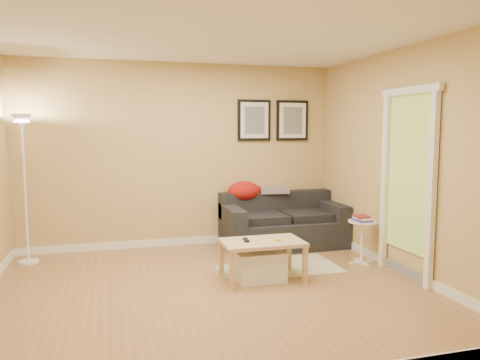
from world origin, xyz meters
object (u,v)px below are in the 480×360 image
at_px(coffee_table, 262,260).
at_px(floor_lamp, 25,193).
at_px(sofa, 283,220).
at_px(storage_bin, 260,265).
at_px(side_table, 362,242).
at_px(book_stack, 362,218).

distance_m(coffee_table, floor_lamp, 3.05).
relative_size(sofa, coffee_table, 1.91).
height_order(storage_bin, side_table, side_table).
xyz_separation_m(storage_bin, floor_lamp, (-2.59, 1.41, 0.71)).
relative_size(storage_bin, floor_lamp, 0.29).
bearing_deg(floor_lamp, side_table, -15.64).
height_order(sofa, side_table, sofa).
bearing_deg(coffee_table, floor_lamp, 163.44).
bearing_deg(side_table, coffee_table, -168.44).
xyz_separation_m(side_table, floor_lamp, (-4.02, 1.13, 0.61)).
bearing_deg(floor_lamp, sofa, -0.89).
bearing_deg(storage_bin, coffee_table, 4.20).
height_order(sofa, book_stack, sofa).
bearing_deg(coffee_table, side_table, 23.35).
height_order(book_stack, floor_lamp, floor_lamp).
relative_size(side_table, floor_lamp, 0.29).
bearing_deg(book_stack, floor_lamp, 174.17).
distance_m(sofa, side_table, 1.25).
relative_size(storage_bin, book_stack, 2.34).
bearing_deg(storage_bin, sofa, 59.74).
height_order(side_table, floor_lamp, floor_lamp).
relative_size(storage_bin, side_table, 1.01).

